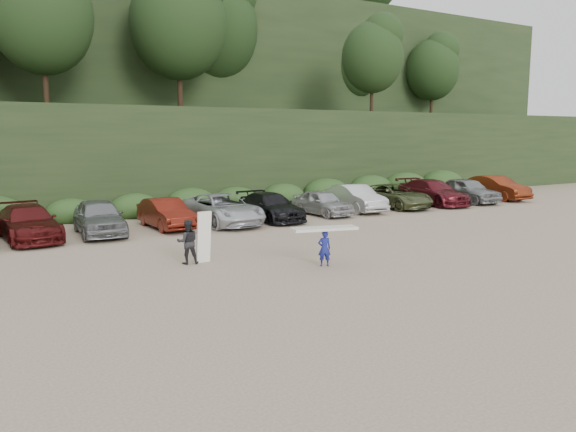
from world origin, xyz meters
TOP-DOWN VIEW (x-y plane):
  - ground at (0.00, 0.00)m, footprint 120.00×120.00m
  - hillside_backdrop at (-0.26, 35.93)m, footprint 90.00×41.50m
  - parked_cars at (2.77, 10.01)m, footprint 39.89×5.93m
  - child_surfer at (0.43, -0.12)m, footprint 2.32×1.13m
  - adult_surfer at (-3.37, 2.59)m, footprint 1.24×0.76m

SIDE VIEW (x-z plane):
  - ground at x=0.00m, z-range 0.00..0.00m
  - parked_cars at x=2.77m, z-range -0.05..1.57m
  - adult_surfer at x=-3.37m, z-range -0.13..1.69m
  - child_surfer at x=0.43m, z-range 0.24..1.58m
  - hillside_backdrop at x=-0.26m, z-range -2.78..25.22m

